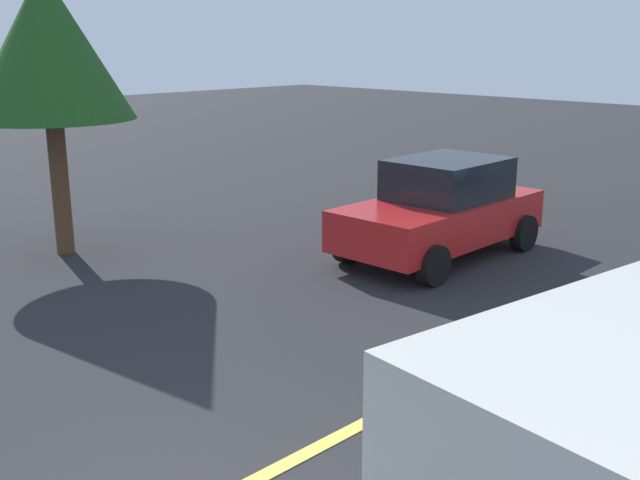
% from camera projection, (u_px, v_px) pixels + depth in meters
% --- Properties ---
extents(lane_marking_centre, '(28.00, 0.16, 0.01)m').
position_uv_depth(lane_marking_centre, '(395.00, 407.00, 7.74)').
color(lane_marking_centre, '#E0D14C').
extents(car_red_crossing, '(4.04, 2.03, 1.68)m').
position_uv_depth(car_red_crossing, '(442.00, 209.00, 12.90)').
color(car_red_crossing, red).
rests_on(car_red_crossing, ground_plane).
extents(tree_left_verge, '(2.74, 2.74, 4.77)m').
position_uv_depth(tree_left_verge, '(48.00, 46.00, 12.38)').
color(tree_left_verge, '#513823').
rests_on(tree_left_verge, ground_plane).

